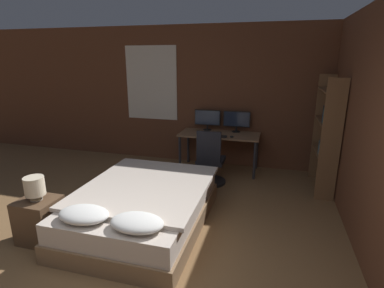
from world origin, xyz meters
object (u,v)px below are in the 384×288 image
Objects in this scene: nightstand at (40,220)px; desk at (219,138)px; monitor_right at (237,120)px; bed at (143,207)px; keyboard at (217,136)px; office_chair at (210,163)px; monitor_left at (207,118)px; computer_mouse at (232,137)px; bedside_lamp at (35,186)px; bookshelf at (328,131)px.

desk is (1.59, 2.85, 0.38)m from nightstand.
bed is at bearing -109.08° from monitor_right.
office_chair is (-0.02, -0.47, -0.36)m from keyboard.
bed is at bearing -96.50° from monitor_left.
keyboard is (-0.28, -0.45, -0.22)m from monitor_right.
computer_mouse reaches higher than keyboard.
bed is at bearing -104.23° from desk.
office_chair is (1.57, 2.16, -0.32)m from bedside_lamp.
monitor_left is 2.18m from bookshelf.
monitor_left reaches higher than nightstand.
monitor_left is (1.31, 3.08, 0.26)m from bedside_lamp.
nightstand is at bearing -45.00° from bedside_lamp.
nightstand is 0.55× the size of office_chair.
desk is 0.48m from monitor_right.
bed is 2.32m from desk.
bookshelf is (1.78, -0.25, 0.28)m from keyboard.
nightstand is at bearing -148.65° from bed.
keyboard reaches higher than bed.
bed is 4.11× the size of monitor_left.
keyboard is (0.56, 1.99, 0.47)m from bed.
nightstand is at bearing -126.12° from office_chair.
office_chair reaches higher than bed.
monitor_left is at bearing 122.08° from keyboard.
monitor_left is 1.46× the size of keyboard.
office_chair reaches higher than desk.
keyboard is at bearing 58.72° from nightstand.
monitor_right is (0.57, 0.00, 0.00)m from monitor_left.
monitor_right is at bearing 71.74° from office_chair.
keyboard is (0.28, -0.45, -0.22)m from monitor_left.
bedside_lamp is at bearing -125.31° from computer_mouse.
desk is 4.25× the size of keyboard.
monitor_left reaches higher than computer_mouse.
nightstand is at bearing -144.87° from bookshelf.
bedside_lamp is at bearing -148.65° from bed.
office_chair is 0.52× the size of bookshelf.
bed is 4.11× the size of monitor_right.
monitor_left is 7.24× the size of computer_mouse.
nightstand is 0.43m from bedside_lamp.
bedside_lamp is at bearing -121.28° from keyboard.
monitor_left is at bearing 83.50° from bed.
desk is at bearing 60.77° from bedside_lamp.
bedside_lamp is 0.29× the size of office_chair.
desk is at bearing 75.77° from bed.
bed is 1.21m from nightstand.
desk is (1.59, 2.85, -0.05)m from bedside_lamp.
keyboard is at bearing -90.00° from desk.
bed is at bearing 31.35° from nightstand.
nightstand is 0.35× the size of desk.
bed is 2.56m from monitor_left.
bedside_lamp reaches higher than computer_mouse.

